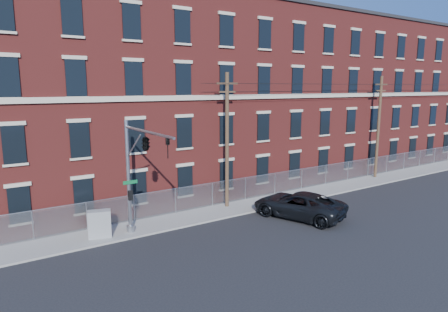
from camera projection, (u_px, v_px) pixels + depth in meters
ground at (250, 236)px, 24.07m from camera, size 140.00×140.00×0.00m
sidewalk at (324, 190)px, 34.65m from camera, size 65.00×3.00×0.12m
mill_building at (263, 96)px, 40.60m from camera, size 55.30×14.32×16.30m
chain_link_fence at (314, 176)px, 35.55m from camera, size 59.06×0.06×1.85m
traffic_signal_mast at (141, 154)px, 21.69m from camera, size 0.90×6.75×7.00m
utility_pole_near at (227, 138)px, 28.83m from camera, size 1.80×0.28×10.00m
utility_pole_mid at (378, 125)px, 38.54m from camera, size 1.80×0.28×10.00m
overhead_wires at (381, 86)px, 37.89m from camera, size 40.00×0.62×0.62m
pickup_truck at (298, 205)px, 27.44m from camera, size 5.09×7.12×1.80m
utility_cabinet at (100, 224)px, 23.44m from camera, size 1.46×1.01×1.67m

